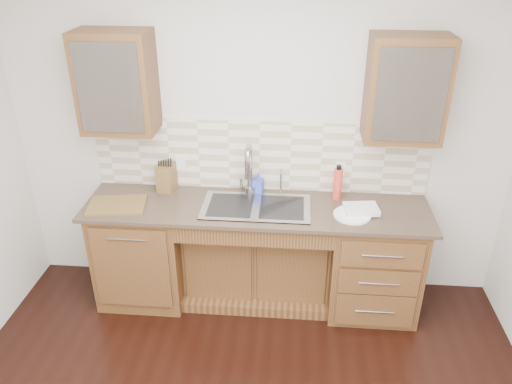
# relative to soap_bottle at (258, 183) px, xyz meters

# --- Properties ---
(wall_back) EXTENTS (4.00, 0.10, 2.70)m
(wall_back) POSITION_rel_soap_bottle_xyz_m (0.00, 0.13, 0.35)
(wall_back) COLOR silver
(wall_back) RESTS_ON ground
(base_cabinet_left) EXTENTS (0.70, 0.62, 0.88)m
(base_cabinet_left) POSITION_rel_soap_bottle_xyz_m (-0.95, -0.23, -0.56)
(base_cabinet_left) COLOR #593014
(base_cabinet_left) RESTS_ON ground
(base_cabinet_center) EXTENTS (1.20, 0.44, 0.70)m
(base_cabinet_center) POSITION_rel_soap_bottle_xyz_m (0.00, -0.14, -0.65)
(base_cabinet_center) COLOR #593014
(base_cabinet_center) RESTS_ON ground
(base_cabinet_right) EXTENTS (0.70, 0.62, 0.88)m
(base_cabinet_right) POSITION_rel_soap_bottle_xyz_m (0.95, -0.23, -0.56)
(base_cabinet_right) COLOR #593014
(base_cabinet_right) RESTS_ON ground
(countertop) EXTENTS (2.70, 0.65, 0.03)m
(countertop) POSITION_rel_soap_bottle_xyz_m (0.00, -0.24, -0.10)
(countertop) COLOR #84705B
(countertop) RESTS_ON base_cabinet_left
(backsplash) EXTENTS (2.70, 0.02, 0.59)m
(backsplash) POSITION_rel_soap_bottle_xyz_m (0.00, 0.07, 0.21)
(backsplash) COLOR beige
(backsplash) RESTS_ON wall_back
(sink) EXTENTS (0.84, 0.46, 0.19)m
(sink) POSITION_rel_soap_bottle_xyz_m (0.00, -0.26, -0.17)
(sink) COLOR #9E9EA5
(sink) RESTS_ON countertop
(faucet) EXTENTS (0.04, 0.04, 0.40)m
(faucet) POSITION_rel_soap_bottle_xyz_m (-0.07, -0.03, 0.11)
(faucet) COLOR #999993
(faucet) RESTS_ON countertop
(filter_tap) EXTENTS (0.02, 0.02, 0.24)m
(filter_tap) POSITION_rel_soap_bottle_xyz_m (0.18, -0.02, 0.03)
(filter_tap) COLOR #999993
(filter_tap) RESTS_ON countertop
(upper_cabinet_left) EXTENTS (0.55, 0.34, 0.75)m
(upper_cabinet_left) POSITION_rel_soap_bottle_xyz_m (-1.05, -0.09, 0.83)
(upper_cabinet_left) COLOR #593014
(upper_cabinet_left) RESTS_ON wall_back
(upper_cabinet_right) EXTENTS (0.55, 0.34, 0.75)m
(upper_cabinet_right) POSITION_rel_soap_bottle_xyz_m (1.05, -0.09, 0.83)
(upper_cabinet_right) COLOR #593014
(upper_cabinet_right) RESTS_ON wall_back
(outlet_left) EXTENTS (0.08, 0.01, 0.12)m
(outlet_left) POSITION_rel_soap_bottle_xyz_m (-0.65, 0.06, 0.12)
(outlet_left) COLOR white
(outlet_left) RESTS_ON backsplash
(outlet_right) EXTENTS (0.08, 0.01, 0.12)m
(outlet_right) POSITION_rel_soap_bottle_xyz_m (0.65, 0.06, 0.12)
(outlet_right) COLOR white
(outlet_right) RESTS_ON backsplash
(soap_bottle) EXTENTS (0.09, 0.09, 0.17)m
(soap_bottle) POSITION_rel_soap_bottle_xyz_m (0.00, 0.00, 0.00)
(soap_bottle) COLOR blue
(soap_bottle) RESTS_ON countertop
(water_bottle) EXTENTS (0.08, 0.08, 0.26)m
(water_bottle) POSITION_rel_soap_bottle_xyz_m (0.64, -0.05, 0.04)
(water_bottle) COLOR red
(water_bottle) RESTS_ON countertop
(plate) EXTENTS (0.33, 0.33, 0.02)m
(plate) POSITION_rel_soap_bottle_xyz_m (0.74, -0.33, -0.08)
(plate) COLOR white
(plate) RESTS_ON countertop
(dish_towel) EXTENTS (0.27, 0.21, 0.04)m
(dish_towel) POSITION_rel_soap_bottle_xyz_m (0.81, -0.28, -0.05)
(dish_towel) COLOR silver
(dish_towel) RESTS_ON plate
(knife_block) EXTENTS (0.15, 0.22, 0.23)m
(knife_block) POSITION_rel_soap_bottle_xyz_m (-0.75, -0.00, 0.03)
(knife_block) COLOR #9A552A
(knife_block) RESTS_ON countertop
(cutting_board) EXTENTS (0.48, 0.37, 0.02)m
(cutting_board) POSITION_rel_soap_bottle_xyz_m (-1.08, -0.33, -0.08)
(cutting_board) COLOR olive
(cutting_board) RESTS_ON countertop
(cup_left_a) EXTENTS (0.15, 0.15, 0.09)m
(cup_left_a) POSITION_rel_soap_bottle_xyz_m (-1.19, -0.09, 0.78)
(cup_left_a) COLOR white
(cup_left_a) RESTS_ON upper_cabinet_left
(cup_left_b) EXTENTS (0.11, 0.11, 0.08)m
(cup_left_b) POSITION_rel_soap_bottle_xyz_m (-0.91, -0.09, 0.77)
(cup_left_b) COLOR white
(cup_left_b) RESTS_ON upper_cabinet_left
(cup_right_a) EXTENTS (0.12, 0.12, 0.09)m
(cup_right_a) POSITION_rel_soap_bottle_xyz_m (0.90, -0.09, 0.77)
(cup_right_a) COLOR silver
(cup_right_a) RESTS_ON upper_cabinet_right
(cup_right_b) EXTENTS (0.14, 0.14, 0.10)m
(cup_right_b) POSITION_rel_soap_bottle_xyz_m (1.21, -0.09, 0.78)
(cup_right_b) COLOR white
(cup_right_b) RESTS_ON upper_cabinet_right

